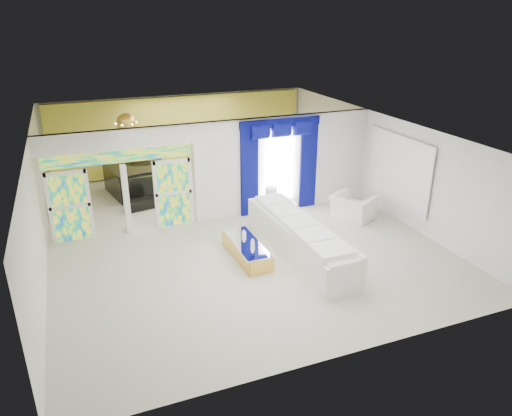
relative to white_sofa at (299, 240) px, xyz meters
name	(u,v)px	position (x,y,z in m)	size (l,w,h in m)	color
floor	(231,230)	(-1.16, 2.09, -0.42)	(12.00, 12.00, 0.00)	#B7AF9E
dividing_wall	(285,163)	(0.99, 3.09, 1.08)	(5.70, 0.18, 3.00)	white
dividing_header	(117,139)	(-4.01, 3.09, 2.30)	(4.30, 0.18, 0.55)	white
stained_panel_left	(70,206)	(-5.43, 3.09, 0.58)	(0.95, 0.04, 2.00)	#994C3F
stained_panel_right	(173,193)	(-2.58, 3.09, 0.58)	(0.95, 0.04, 2.00)	#994C3F
stained_transom	(119,157)	(-4.01, 3.09, 1.83)	(4.00, 0.05, 0.35)	#994C3F
window_pane	(279,166)	(0.74, 2.99, 1.03)	(1.00, 0.02, 2.30)	white
blue_drape_left	(249,172)	(-0.26, 2.96, 0.98)	(0.55, 0.10, 2.80)	#050346
blue_drape_right	(308,165)	(1.74, 2.96, 0.98)	(0.55, 0.10, 2.80)	#050346
blue_pelmet	(280,123)	(0.74, 2.96, 2.40)	(2.60, 0.12, 0.25)	#050346
wall_mirror	(399,170)	(3.78, 1.09, 1.13)	(0.04, 2.70, 1.90)	white
gold_curtains	(181,135)	(-1.16, 7.99, 1.08)	(9.70, 0.12, 2.90)	gold
white_sofa	(299,240)	(0.00, 0.00, 0.00)	(0.95, 4.44, 0.85)	white
coffee_table	(247,251)	(-1.35, 0.30, -0.21)	(0.64, 1.92, 0.43)	gold
console_table	(280,209)	(0.61, 2.59, -0.24)	(1.08, 0.34, 0.36)	white
table_lamp	(271,197)	(0.31, 2.59, 0.23)	(0.36, 0.36, 0.58)	silver
armchair	(353,207)	(2.56, 1.48, -0.04)	(1.18, 1.03, 0.76)	white
grand_piano	(133,180)	(-3.35, 6.25, 0.06)	(1.47, 1.93, 0.97)	black
piano_bench	(141,204)	(-3.35, 4.65, -0.26)	(0.98, 0.38, 0.33)	black
tv_console	(67,202)	(-5.54, 5.17, -0.05)	(0.51, 0.46, 0.74)	#A88554
chandelier	(126,123)	(-3.46, 5.49, 2.23)	(0.60, 0.60, 0.60)	gold
decanters	(251,243)	(-1.29, 0.10, 0.09)	(0.12, 1.07, 0.24)	white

